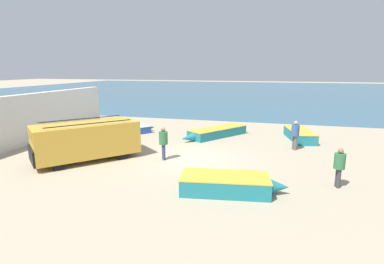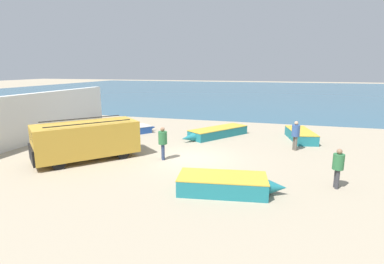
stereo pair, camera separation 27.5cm
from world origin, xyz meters
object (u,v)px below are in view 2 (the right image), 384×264
at_px(fishing_rowboat_3, 226,184).
at_px(fisherman_1, 163,140).
at_px(parked_van, 86,139).
at_px(fishing_rowboat_0, 128,130).
at_px(fisherman_2, 338,165).
at_px(fishing_rowboat_1, 216,132).
at_px(fisherman_0, 296,133).
at_px(fishing_rowboat_2, 300,135).

xyz_separation_m(fishing_rowboat_3, fisherman_1, (-4.01, 3.39, 0.72)).
distance_m(parked_van, fisherman_1, 4.10).
xyz_separation_m(parked_van, fisherman_1, (3.95, 1.11, -0.05)).
distance_m(fishing_rowboat_0, fishing_rowboat_3, 12.44).
bearing_deg(parked_van, fisherman_2, 128.43).
bearing_deg(fishing_rowboat_1, fisherman_0, 102.06).
relative_size(parked_van, fisherman_1, 3.02).
relative_size(fisherman_0, fisherman_2, 1.06).
bearing_deg(fisherman_1, fishing_rowboat_1, 45.78).
relative_size(parked_van, fishing_rowboat_2, 1.21).
relative_size(parked_van, fishing_rowboat_0, 1.35).
relative_size(parked_van, fishing_rowboat_1, 1.04).
bearing_deg(fishing_rowboat_3, parked_van, 155.83).
bearing_deg(fisherman_1, fishing_rowboat_3, -69.33).
height_order(fisherman_0, fisherman_1, fisherman_1).
bearing_deg(parked_van, fishing_rowboat_2, 166.57).
xyz_separation_m(parked_van, fishing_rowboat_1, (5.62, 7.28, -0.80)).
bearing_deg(fishing_rowboat_1, fishing_rowboat_3, 48.69).
xyz_separation_m(fishing_rowboat_1, fisherman_2, (6.62, -7.86, 0.68)).
distance_m(fishing_rowboat_2, fisherman_0, 3.11).
xyz_separation_m(fishing_rowboat_0, fisherman_0, (11.82, -1.32, 0.79)).
distance_m(parked_van, fishing_rowboat_3, 8.32).
distance_m(fishing_rowboat_0, fisherman_2, 14.95).
distance_m(parked_van, fisherman_0, 11.99).
relative_size(fishing_rowboat_0, fishing_rowboat_2, 0.90).
xyz_separation_m(parked_van, fishing_rowboat_3, (7.96, -2.29, -0.78)).
height_order(parked_van, fisherman_2, parked_van).
relative_size(fishing_rowboat_2, fisherman_1, 2.50).
height_order(fishing_rowboat_1, fisherman_2, fisherman_2).
bearing_deg(fisherman_2, fishing_rowboat_1, -59.87).
bearing_deg(fisherman_0, fishing_rowboat_0, 141.52).
relative_size(fishing_rowboat_1, fisherman_0, 2.94).
xyz_separation_m(fishing_rowboat_1, fishing_rowboat_2, (5.72, 0.78, 0.02)).
height_order(fisherman_1, fisherman_2, fisherman_1).
bearing_deg(fishing_rowboat_1, fishing_rowboat_2, 132.67).
height_order(fishing_rowboat_2, fishing_rowboat_3, fishing_rowboat_3).
xyz_separation_m(parked_van, fishing_rowboat_2, (11.34, 8.05, -0.78)).
distance_m(fishing_rowboat_0, fishing_rowboat_2, 12.40).
relative_size(fishing_rowboat_0, fishing_rowboat_3, 0.92).
bearing_deg(fishing_rowboat_2, fishing_rowboat_0, 85.70).
bearing_deg(parked_van, fishing_rowboat_3, 115.16).
bearing_deg(fishing_rowboat_1, fisherman_2, 75.04).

